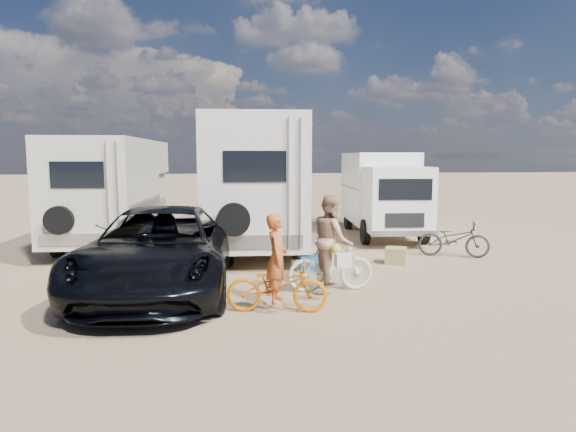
{
  "coord_description": "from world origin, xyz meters",
  "views": [
    {
      "loc": [
        -1.39,
        -9.04,
        2.68
      ],
      "look_at": [
        0.16,
        2.51,
        1.3
      ],
      "focal_mm": 31.45,
      "sensor_mm": 36.0,
      "label": 1
    }
  ],
  "objects": [
    {
      "name": "bike_parked",
      "position": [
        4.78,
        3.57,
        0.48
      ],
      "size": [
        1.94,
        1.29,
        0.96
      ],
      "primitive_type": "imported",
      "rotation": [
        0.0,
        0.0,
        1.18
      ],
      "color": "#262825",
      "rests_on": "ground"
    },
    {
      "name": "bike_man",
      "position": [
        -0.45,
        -0.59,
        0.46
      ],
      "size": [
        1.82,
        0.9,
        0.91
      ],
      "primitive_type": "imported",
      "rotation": [
        0.0,
        0.0,
        1.4
      ],
      "color": "#CF6603",
      "rests_on": "ground"
    },
    {
      "name": "rv_left",
      "position": [
        -4.62,
        6.91,
        1.59
      ],
      "size": [
        2.57,
        6.82,
        3.18
      ],
      "primitive_type": null,
      "rotation": [
        0.0,
        0.0,
        -0.04
      ],
      "color": "beige",
      "rests_on": "ground"
    },
    {
      "name": "dark_suv",
      "position": [
        -2.59,
        1.15,
        0.83
      ],
      "size": [
        3.1,
        6.11,
        1.65
      ],
      "primitive_type": "imported",
      "rotation": [
        0.0,
        0.0,
        -0.06
      ],
      "color": "black",
      "rests_on": "ground"
    },
    {
      "name": "ground",
      "position": [
        0.0,
        0.0,
        0.0
      ],
      "size": [
        140.0,
        140.0,
        0.0
      ],
      "primitive_type": "plane",
      "color": "tan",
      "rests_on": "ground"
    },
    {
      "name": "rv_main",
      "position": [
        -0.39,
        6.6,
        1.86
      ],
      "size": [
        3.01,
        8.81,
        3.71
      ],
      "primitive_type": null,
      "rotation": [
        0.0,
        0.0,
        -0.05
      ],
      "color": "silver",
      "rests_on": "ground"
    },
    {
      "name": "rider_man",
      "position": [
        -0.45,
        -0.59,
        0.77
      ],
      "size": [
        0.46,
        0.62,
        1.54
      ],
      "primitive_type": "imported",
      "rotation": [
        0.0,
        0.0,
        1.4
      ],
      "color": "#C05A25",
      "rests_on": "ground"
    },
    {
      "name": "bike_woman",
      "position": [
        0.77,
        0.62,
        0.52
      ],
      "size": [
        1.76,
        0.57,
        1.05
      ],
      "primitive_type": "imported",
      "rotation": [
        0.0,
        0.0,
        1.61
      ],
      "color": "beige",
      "rests_on": "ground"
    },
    {
      "name": "rider_woman",
      "position": [
        0.77,
        0.62,
        0.88
      ],
      "size": [
        0.7,
        0.89,
        1.76
      ],
      "primitive_type": "imported",
      "rotation": [
        0.0,
        0.0,
        1.61
      ],
      "color": "tan",
      "rests_on": "ground"
    },
    {
      "name": "cooler",
      "position": [
        0.67,
        2.42,
        0.2
      ],
      "size": [
        0.5,
        0.36,
        0.39
      ],
      "primitive_type": "cube",
      "rotation": [
        0.0,
        0.0,
        0.01
      ],
      "color": "#1A5383",
      "rests_on": "ground"
    },
    {
      "name": "crate",
      "position": [
        2.95,
        2.93,
        0.2
      ],
      "size": [
        0.67,
        0.67,
        0.41
      ],
      "primitive_type": "cube",
      "rotation": [
        0.0,
        0.0,
        -0.41
      ],
      "color": "#8F8454",
      "rests_on": "ground"
    },
    {
      "name": "box_truck",
      "position": [
        4.03,
        7.28,
        1.4
      ],
      "size": [
        2.52,
        5.61,
        2.8
      ],
      "primitive_type": null,
      "rotation": [
        0.0,
        0.0,
        -0.09
      ],
      "color": "white",
      "rests_on": "ground"
    }
  ]
}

